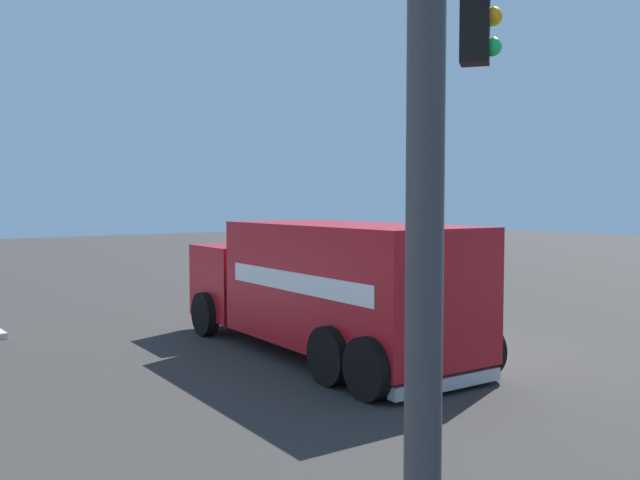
% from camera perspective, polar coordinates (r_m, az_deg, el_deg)
% --- Properties ---
extents(ground_plane, '(100.00, 100.00, 0.00)m').
position_cam_1_polar(ground_plane, '(14.14, 9.50, -9.34)').
color(ground_plane, '#33302D').
extents(delivery_truck, '(7.77, 3.23, 2.66)m').
position_cam_1_polar(delivery_truck, '(13.46, 0.45, -3.88)').
color(delivery_truck, '#AD141E').
rests_on(delivery_truck, ground).
extents(traffic_light_primary, '(2.59, 3.53, 5.99)m').
position_cam_1_polar(traffic_light_primary, '(4.89, 11.29, 13.24)').
color(traffic_light_primary, '#38383D').
rests_on(traffic_light_primary, ground).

